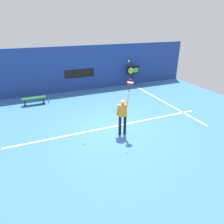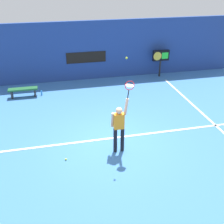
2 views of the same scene
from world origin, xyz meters
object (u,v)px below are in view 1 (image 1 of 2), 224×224
Objects in this scene: scoreboard_clock at (133,71)px; court_bench at (34,99)px; tennis_player at (123,114)px; tennis_racket at (130,83)px; water_bottle at (49,101)px; tennis_ball at (129,61)px; spare_ball at (85,143)px.

court_bench is (-7.64, -1.27, -0.86)m from scoreboard_clock.
tennis_player is 6.53m from court_bench.
scoreboard_clock is (3.82, 6.75, -1.20)m from tennis_racket.
court_bench is at bearing 180.00° from water_bottle.
tennis_player is at bearing 154.82° from tennis_ball.
tennis_player is 2.09m from spare_ball.
water_bottle is at bearing 115.73° from tennis_player.
spare_ball is (0.79, -5.61, -0.09)m from water_bottle.
tennis_player reaches higher than scoreboard_clock.
tennis_player is at bearing -57.40° from court_bench.
water_bottle is at bearing -169.35° from scoreboard_clock.
scoreboard_clock is at bearing 9.47° from court_bench.
tennis_player is 1.42× the size of court_bench.
tennis_racket is 9.10× the size of tennis_ball.
tennis_ball is at bearing -150.15° from tennis_racket.
tennis_ball reaches higher than court_bench.
court_bench is at bearing 124.89° from tennis_racket.
water_bottle reaches higher than spare_ball.
tennis_player is 3.22× the size of tennis_racket.
tennis_ball is at bearing -120.14° from scoreboard_clock.
tennis_racket reaches higher than tennis_player.
scoreboard_clock is 6.98m from water_bottle.
scoreboard_clock is 1.11× the size of court_bench.
scoreboard_clock is at bearing 10.65° from water_bottle.
tennis_racket is at bearing 3.57° from spare_ball.
tennis_ball is (-0.14, -0.08, 0.94)m from tennis_racket.
spare_ball is at bearing -176.43° from tennis_racket.
water_bottle is (-6.78, -1.27, -1.07)m from scoreboard_clock.
tennis_racket reaches higher than water_bottle.
tennis_racket is 0.44× the size of court_bench.
water_bottle is at bearing 0.00° from court_bench.
scoreboard_clock reaches higher than water_bottle.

